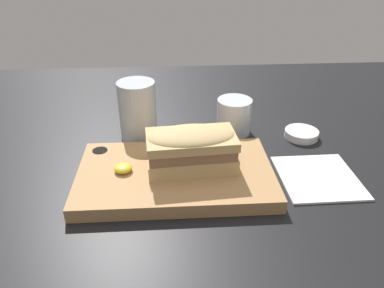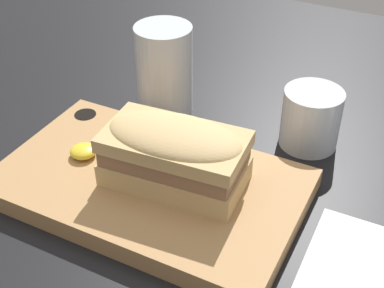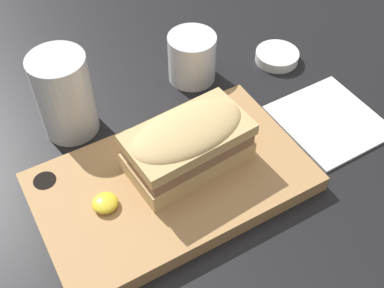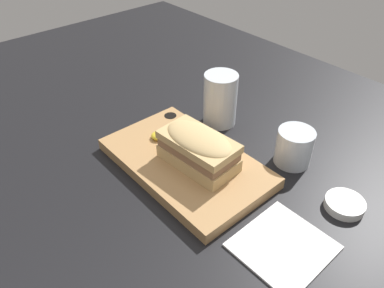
% 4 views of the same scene
% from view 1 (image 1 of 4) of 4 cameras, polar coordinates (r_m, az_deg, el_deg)
% --- Properties ---
extents(dining_table, '(1.95, 1.25, 0.02)m').
position_cam_1_polar(dining_table, '(0.73, -0.28, -4.14)').
color(dining_table, black).
rests_on(dining_table, ground).
extents(serving_board, '(0.35, 0.21, 0.03)m').
position_cam_1_polar(serving_board, '(0.68, -2.58, -4.72)').
color(serving_board, tan).
rests_on(serving_board, dining_table).
extents(sandwich, '(0.16, 0.10, 0.07)m').
position_cam_1_polar(sandwich, '(0.66, 0.17, -0.47)').
color(sandwich, tan).
rests_on(sandwich, serving_board).
extents(mustard_dollop, '(0.03, 0.03, 0.01)m').
position_cam_1_polar(mustard_dollop, '(0.68, -10.44, -3.63)').
color(mustard_dollop, yellow).
rests_on(mustard_dollop, serving_board).
extents(water_glass, '(0.08, 0.08, 0.13)m').
position_cam_1_polar(water_glass, '(0.82, -8.25, 4.51)').
color(water_glass, silver).
rests_on(water_glass, dining_table).
extents(wine_glass, '(0.08, 0.08, 0.08)m').
position_cam_1_polar(wine_glass, '(0.84, 6.39, 3.98)').
color(wine_glass, silver).
rests_on(wine_glass, dining_table).
extents(napkin, '(0.14, 0.15, 0.00)m').
position_cam_1_polar(napkin, '(0.73, 18.64, -4.83)').
color(napkin, white).
rests_on(napkin, dining_table).
extents(condiment_dish, '(0.07, 0.07, 0.02)m').
position_cam_1_polar(condiment_dish, '(0.86, 16.33, 1.49)').
color(condiment_dish, white).
rests_on(condiment_dish, dining_table).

